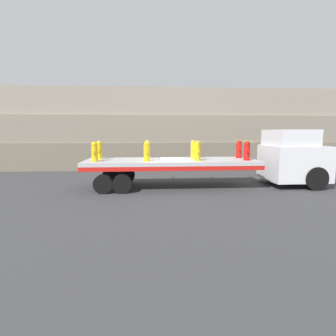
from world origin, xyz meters
TOP-DOWN VIEW (x-y plane):
  - ground_plane at (0.00, 0.00)m, footprint 120.00×120.00m
  - rock_cliff at (0.00, 7.47)m, footprint 60.00×3.30m
  - truck_cab at (6.38, 0.00)m, footprint 2.79×2.71m
  - flatbed_trailer at (-0.49, 0.00)m, footprint 8.46×2.69m
  - fire_hydrant_yellow_near_0 at (-3.63, -0.57)m, footprint 0.36×0.55m
  - fire_hydrant_yellow_far_0 at (-3.63, 0.57)m, footprint 0.36×0.55m
  - fire_hydrant_yellow_near_1 at (-1.21, -0.57)m, footprint 0.36×0.55m
  - fire_hydrant_yellow_far_1 at (-1.21, 0.57)m, footprint 0.36×0.55m
  - fire_hydrant_yellow_near_2 at (1.21, -0.57)m, footprint 0.36×0.55m
  - fire_hydrant_yellow_far_2 at (1.21, 0.57)m, footprint 0.36×0.55m
  - fire_hydrant_red_near_3 at (3.63, -0.57)m, footprint 0.36×0.55m
  - fire_hydrant_red_far_3 at (3.63, 0.57)m, footprint 0.36×0.55m
  - cargo_strap_rear at (-1.21, 0.00)m, footprint 0.05×2.79m
  - cargo_strap_middle at (1.21, 0.00)m, footprint 0.05×2.79m
  - cargo_strap_front at (3.63, 0.00)m, footprint 0.05×2.79m

SIDE VIEW (x-z plane):
  - ground_plane at x=0.00m, z-range 0.00..0.00m
  - flatbed_trailer at x=-0.49m, z-range 0.44..1.83m
  - truck_cab at x=6.38m, z-range 0.02..2.89m
  - fire_hydrant_yellow_near_0 at x=-3.63m, z-range 1.38..2.30m
  - fire_hydrant_yellow_far_0 at x=-3.63m, z-range 1.38..2.30m
  - fire_hydrant_yellow_near_1 at x=-1.21m, z-range 1.38..2.30m
  - fire_hydrant_yellow_far_1 at x=-1.21m, z-range 1.38..2.30m
  - fire_hydrant_yellow_near_2 at x=1.21m, z-range 1.38..2.30m
  - fire_hydrant_yellow_far_2 at x=1.21m, z-range 1.38..2.30m
  - fire_hydrant_red_near_3 at x=3.63m, z-range 1.38..2.30m
  - fire_hydrant_red_far_3 at x=3.63m, z-range 1.38..2.30m
  - cargo_strap_rear at x=-1.21m, z-range 2.32..2.33m
  - cargo_strap_middle at x=1.21m, z-range 2.32..2.33m
  - cargo_strap_front at x=3.63m, z-range 2.32..2.33m
  - rock_cliff at x=0.00m, z-range 0.00..5.92m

